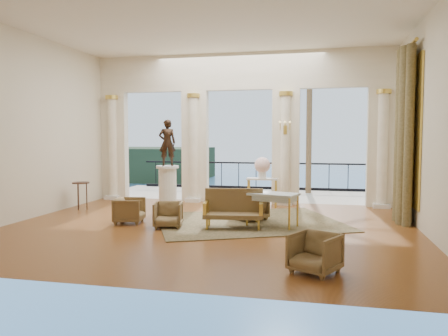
% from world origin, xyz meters
% --- Properties ---
extents(floor, '(9.00, 9.00, 0.00)m').
position_xyz_m(floor, '(0.00, 0.00, 0.00)').
color(floor, '#4A210C').
rests_on(floor, ground).
extents(room_walls, '(9.00, 9.00, 9.00)m').
position_xyz_m(room_walls, '(0.00, -1.12, 2.88)').
color(room_walls, beige).
rests_on(room_walls, ground).
extents(arcade, '(9.00, 0.56, 4.50)m').
position_xyz_m(arcade, '(-0.00, 3.82, 2.58)').
color(arcade, beige).
rests_on(arcade, ground).
extents(terrace, '(10.00, 3.60, 0.10)m').
position_xyz_m(terrace, '(0.00, 5.80, -0.05)').
color(terrace, '#BAAD99').
rests_on(terrace, ground).
extents(balustrade, '(9.00, 0.06, 1.03)m').
position_xyz_m(balustrade, '(0.00, 7.40, 0.41)').
color(balustrade, black).
rests_on(balustrade, terrace).
extents(palm_tree, '(2.00, 2.00, 4.50)m').
position_xyz_m(palm_tree, '(2.00, 6.60, 4.09)').
color(palm_tree, '#4C3823').
rests_on(palm_tree, terrace).
extents(headland, '(22.00, 18.00, 6.00)m').
position_xyz_m(headland, '(-30.00, 70.00, -3.00)').
color(headland, black).
rests_on(headland, sea).
extents(sea, '(160.00, 160.00, 0.00)m').
position_xyz_m(sea, '(0.00, 60.00, -6.00)').
color(sea, '#285690').
rests_on(sea, ground).
extents(curtain, '(0.33, 1.40, 4.09)m').
position_xyz_m(curtain, '(4.28, 1.50, 2.02)').
color(curtain, '#4C4726').
rests_on(curtain, ground).
extents(window_frame, '(0.04, 1.60, 3.40)m').
position_xyz_m(window_frame, '(4.47, 1.50, 2.10)').
color(window_frame, gold).
rests_on(window_frame, room_walls).
extents(wall_sconce, '(0.30, 0.11, 0.33)m').
position_xyz_m(wall_sconce, '(1.40, 3.51, 2.23)').
color(wall_sconce, gold).
rests_on(wall_sconce, arcade).
extents(rug, '(5.09, 4.64, 0.02)m').
position_xyz_m(rug, '(0.79, 0.78, 0.01)').
color(rug, '#2C3318').
rests_on(rug, ground).
extents(armchair_a, '(0.71, 0.68, 0.62)m').
position_xyz_m(armchair_a, '(-0.85, -0.19, 0.31)').
color(armchair_a, '#47361E').
rests_on(armchair_a, ground).
extents(armchair_b, '(0.83, 0.81, 0.65)m').
position_xyz_m(armchair_b, '(2.34, -2.80, 0.32)').
color(armchair_b, '#47361E').
rests_on(armchair_b, ground).
extents(armchair_c, '(0.95, 0.95, 0.72)m').
position_xyz_m(armchair_c, '(0.76, 1.04, 0.36)').
color(armchair_c, '#47361E').
rests_on(armchair_c, ground).
extents(armchair_d, '(0.68, 0.71, 0.65)m').
position_xyz_m(armchair_d, '(-1.90, 0.10, 0.32)').
color(armchair_d, '#47361E').
rests_on(armchair_d, ground).
extents(settee, '(1.34, 0.71, 0.85)m').
position_xyz_m(settee, '(0.56, 0.08, 0.42)').
color(settee, '#47361E').
rests_on(settee, ground).
extents(game_table, '(1.23, 0.90, 0.75)m').
position_xyz_m(game_table, '(1.38, 0.38, 0.68)').
color(game_table, '#9AB1BF').
rests_on(game_table, ground).
extents(pedestal, '(0.66, 0.66, 1.21)m').
position_xyz_m(pedestal, '(-1.66, 2.03, 0.58)').
color(pedestal, silver).
rests_on(pedestal, ground).
extents(statue, '(0.54, 0.45, 1.25)m').
position_xyz_m(statue, '(-1.66, 2.03, 1.84)').
color(statue, black).
rests_on(statue, pedestal).
extents(console_table, '(0.87, 0.34, 0.83)m').
position_xyz_m(console_table, '(0.81, 3.05, 0.69)').
color(console_table, silver).
rests_on(console_table, ground).
extents(urn, '(0.45, 0.45, 0.59)m').
position_xyz_m(urn, '(0.81, 3.05, 1.17)').
color(urn, white).
rests_on(urn, console_table).
extents(side_table, '(0.46, 0.46, 0.75)m').
position_xyz_m(side_table, '(-4.00, 1.56, 0.65)').
color(side_table, black).
rests_on(side_table, ground).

